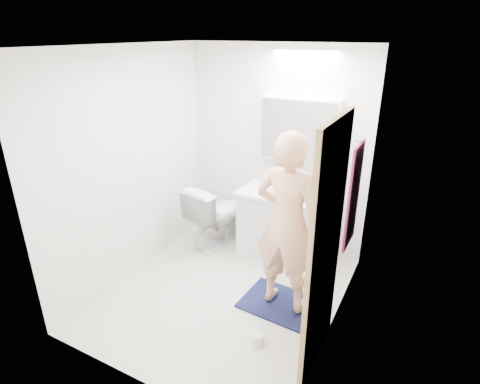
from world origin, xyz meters
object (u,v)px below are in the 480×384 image
Objects in this scene: soap_bottle_a at (265,175)px; soap_bottle_b at (278,178)px; person at (288,224)px; toothbrush_cup at (309,187)px; medicine_cabinet at (299,130)px; toilet_paper_roll at (258,339)px; toilet at (217,214)px; vanity_cabinet at (281,225)px.

soap_bottle_a reaches higher than soap_bottle_b.
person is 17.85× the size of toothbrush_cup.
toilet_paper_roll is at bearing -79.51° from medicine_cabinet.
toothbrush_cup is (0.17, -0.05, -0.64)m from medicine_cabinet.
medicine_cabinet is 9.14× the size of toothbrush_cup.
soap_bottle_a is 1.94m from toilet_paper_roll.
person is at bearing -63.05° from soap_bottle_b.
medicine_cabinet reaches higher than toilet_paper_roll.
toilet_paper_roll is at bearing -72.05° from soap_bottle_b.
toilet_paper_roll is (0.68, -1.59, -0.88)m from soap_bottle_a.
toothbrush_cup reaches higher than toilet_paper_roll.
soap_bottle_a is at bearing 113.06° from toilet_paper_roll.
person reaches higher than soap_bottle_b.
medicine_cabinet is 0.51× the size of person.
medicine_cabinet reaches higher than person.
soap_bottle_b is at bearing -144.42° from toilet.
vanity_cabinet is 0.52× the size of person.
soap_bottle_a is (-0.37, -0.06, -0.57)m from medicine_cabinet.
medicine_cabinet reaches higher than toilet.
person reaches higher than toothbrush_cup.
medicine_cabinet is 2.22m from toilet_paper_roll.
soap_bottle_b reaches higher than vanity_cabinet.
soap_bottle_a is 0.55m from toothbrush_cup.
person is 7.80× the size of soap_bottle_a.
medicine_cabinet is at bearing -148.06° from toilet.
medicine_cabinet is at bearing -70.03° from person.
toilet is 0.79m from soap_bottle_a.
soap_bottle_a is 2.00× the size of toilet_paper_roll.
medicine_cabinet is 4.94× the size of soap_bottle_b.
medicine_cabinet is 0.68m from soap_bottle_a.
toothbrush_cup is (0.54, 0.01, -0.07)m from soap_bottle_a.
soap_bottle_b reaches higher than toothbrush_cup.
toilet reaches higher than vanity_cabinet.
vanity_cabinet is 1.09m from person.
soap_bottle_a is at bearing -168.81° from soap_bottle_b.
toilet is at bearing -28.20° from person.
vanity_cabinet is 9.35× the size of toothbrush_cup.
person is 15.62× the size of toilet_paper_roll.
soap_bottle_a is at bearing -141.17° from toilet.
vanity_cabinet is 1.13m from medicine_cabinet.
medicine_cabinet is 1.45m from toilet.
toothbrush_cup is (1.06, 0.28, 0.46)m from toilet.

